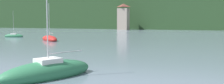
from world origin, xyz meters
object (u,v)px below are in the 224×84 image
object	(u,v)px
sailboat_far_1	(50,39)
sailboat_mid_5	(48,72)
sailboat_far_7	(14,36)
shore_building_west	(123,17)

from	to	relation	value
sailboat_far_1	sailboat_mid_5	xyz separation A→B (m)	(17.46, -24.38, 0.07)
sailboat_far_1	sailboat_far_7	world-z (taller)	sailboat_far_1
shore_building_west	sailboat_far_1	xyz separation A→B (m)	(4.92, -55.61, -4.72)
sailboat_mid_5	sailboat_far_7	xyz separation A→B (m)	(-30.16, 29.15, -0.10)
sailboat_far_1	sailboat_mid_5	bearing A→B (deg)	163.34
sailboat_far_1	sailboat_far_7	size ratio (longest dim) A/B	1.17
shore_building_west	sailboat_mid_5	distance (m)	83.19
sailboat_mid_5	sailboat_far_1	bearing A→B (deg)	-120.71
sailboat_far_7	sailboat_far_1	bearing A→B (deg)	139.80
sailboat_mid_5	sailboat_far_7	size ratio (longest dim) A/B	1.21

